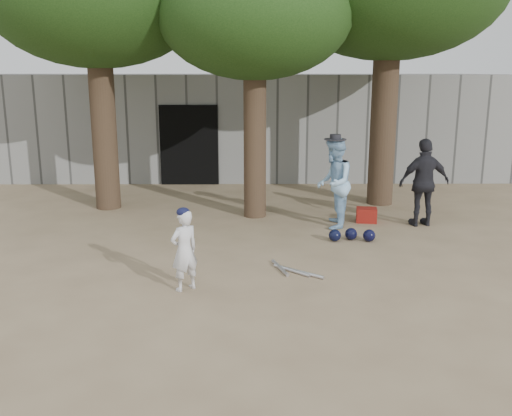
{
  "coord_description": "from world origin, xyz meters",
  "views": [
    {
      "loc": [
        0.53,
        -7.93,
        3.11
      ],
      "look_at": [
        0.6,
        1.0,
        0.95
      ],
      "focal_mm": 40.0,
      "sensor_mm": 36.0,
      "label": 1
    }
  ],
  "objects_px": {
    "spectator_dark": "(424,183)",
    "spectator_blue": "(334,183)",
    "boy_player": "(184,250)",
    "red_bag": "(366,215)"
  },
  "relations": [
    {
      "from": "boy_player",
      "to": "spectator_blue",
      "type": "xyz_separation_m",
      "value": [
        2.62,
        3.4,
        0.31
      ]
    },
    {
      "from": "boy_player",
      "to": "spectator_dark",
      "type": "bearing_deg",
      "value": 179.71
    },
    {
      "from": "spectator_blue",
      "to": "red_bag",
      "type": "xyz_separation_m",
      "value": [
        0.77,
        0.39,
        -0.76
      ]
    },
    {
      "from": "spectator_dark",
      "to": "spectator_blue",
      "type": "bearing_deg",
      "value": -4.93
    },
    {
      "from": "spectator_dark",
      "to": "red_bag",
      "type": "distance_m",
      "value": 1.34
    },
    {
      "from": "red_bag",
      "to": "spectator_dark",
      "type": "bearing_deg",
      "value": -14.2
    },
    {
      "from": "spectator_dark",
      "to": "boy_player",
      "type": "bearing_deg",
      "value": 29.71
    },
    {
      "from": "spectator_blue",
      "to": "red_bag",
      "type": "distance_m",
      "value": 1.15
    },
    {
      "from": "spectator_blue",
      "to": "spectator_dark",
      "type": "height_order",
      "value": "spectator_blue"
    },
    {
      "from": "spectator_blue",
      "to": "red_bag",
      "type": "relative_size",
      "value": 4.33
    }
  ]
}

